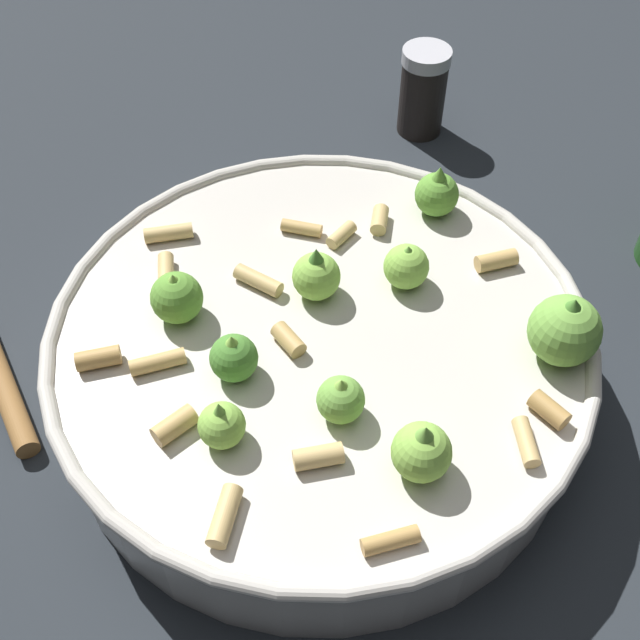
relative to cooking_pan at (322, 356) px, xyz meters
The scene contains 3 objects.
ground_plane 0.04m from the cooking_pan, 21.12° to the right, with size 2.40×2.40×0.00m, color #23282D.
cooking_pan is the anchor object (origin of this frame).
pepper_shaker 0.31m from the cooking_pan, 111.20° to the right, with size 0.04×0.04×0.08m.
Camera 1 is at (0.02, 0.32, 0.45)m, focal length 44.77 mm.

